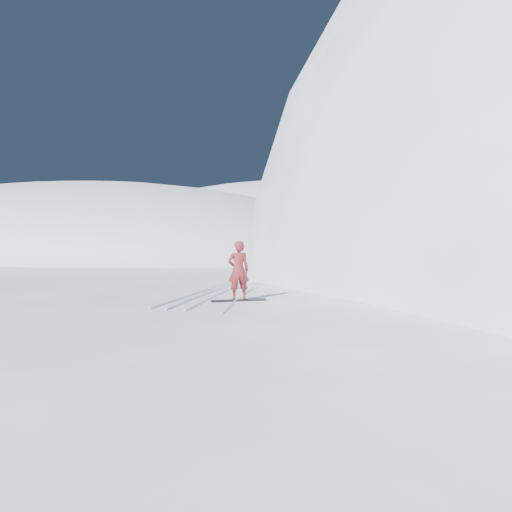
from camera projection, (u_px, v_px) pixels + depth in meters
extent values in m
plane|color=white|center=(136.00, 434.00, 9.37)|extent=(400.00, 400.00, 0.00)
ellipsoid|color=white|center=(246.00, 395.00, 11.60)|extent=(36.00, 28.00, 4.80)
ellipsoid|color=white|center=(71.00, 252.00, 94.24)|extent=(120.00, 70.00, 28.00)
ellipsoid|color=white|center=(296.00, 247.00, 125.48)|extent=(140.00, 90.00, 36.00)
ellipsoid|color=white|center=(210.00, 353.00, 15.62)|extent=(7.00, 6.30, 1.00)
cube|color=black|center=(239.00, 300.00, 11.67)|extent=(1.27, 1.11, 0.02)
imported|color=maroon|center=(238.00, 270.00, 11.63)|extent=(0.65, 0.63, 1.51)
ellipsoid|color=white|center=(66.00, 260.00, 68.76)|extent=(9.22, 7.37, 6.45)
cube|color=silver|center=(200.00, 291.00, 13.46)|extent=(1.16, 5.91, 0.04)
cube|color=silver|center=(209.00, 291.00, 13.32)|extent=(1.41, 5.86, 0.04)
cube|color=silver|center=(221.00, 292.00, 13.15)|extent=(1.65, 5.80, 0.04)
cube|color=silver|center=(243.00, 294.00, 12.82)|extent=(2.00, 5.69, 0.04)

